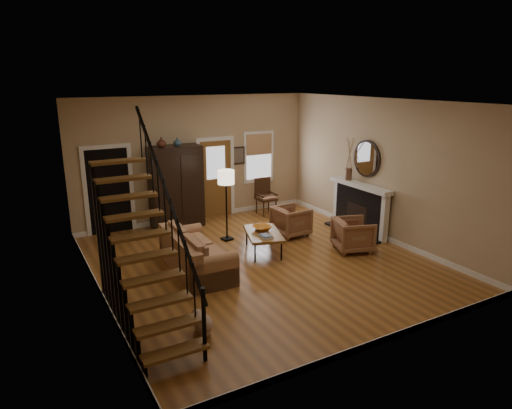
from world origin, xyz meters
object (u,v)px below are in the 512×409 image
floor_lamp (226,206)px  armoire (176,187)px  sofa (196,253)px  coffee_table (263,242)px  armchair_right (291,221)px  side_chair (266,197)px  armchair_left (353,235)px

floor_lamp → armoire: bearing=113.5°
sofa → coffee_table: sofa is taller
armchair_right → floor_lamp: floor_lamp is taller
sofa → floor_lamp: floor_lamp is taller
side_chair → armoire: bearing=175.5°
armoire → armchair_right: (2.19, -2.02, -0.69)m
coffee_table → armchair_left: 2.01m
coffee_table → armoire: bearing=111.0°
armchair_left → floor_lamp: 2.98m
coffee_table → floor_lamp: 1.33m
side_chair → coffee_table: bearing=-121.6°
armchair_left → floor_lamp: (-2.16, 1.99, 0.48)m
armchair_right → floor_lamp: 1.65m
armchair_right → side_chair: 1.87m
sofa → armchair_left: sofa is taller
side_chair → armchair_left: bearing=-85.1°
sofa → side_chair: (3.20, 2.72, 0.12)m
armchair_left → armchair_right: (-0.65, 1.52, -0.00)m
armoire → floor_lamp: (0.68, -1.55, -0.21)m
sofa → floor_lamp: (1.32, 1.37, 0.46)m
armoire → floor_lamp: size_ratio=1.24×
coffee_table → armchair_left: size_ratio=1.52×
armoire → coffee_table: size_ratio=1.73×
armoire → armchair_left: bearing=-51.3°
floor_lamp → side_chair: bearing=35.8°
armchair_right → sofa: bearing=105.3°
armoire → armchair_right: bearing=-42.8°
sofa → armchair_right: (2.83, 0.90, -0.03)m
armoire → coffee_table: (1.03, -2.68, -0.82)m
armoire → coffee_table: armoire is taller
armoire → armchair_left: armoire is taller
armchair_left → floor_lamp: size_ratio=0.47×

